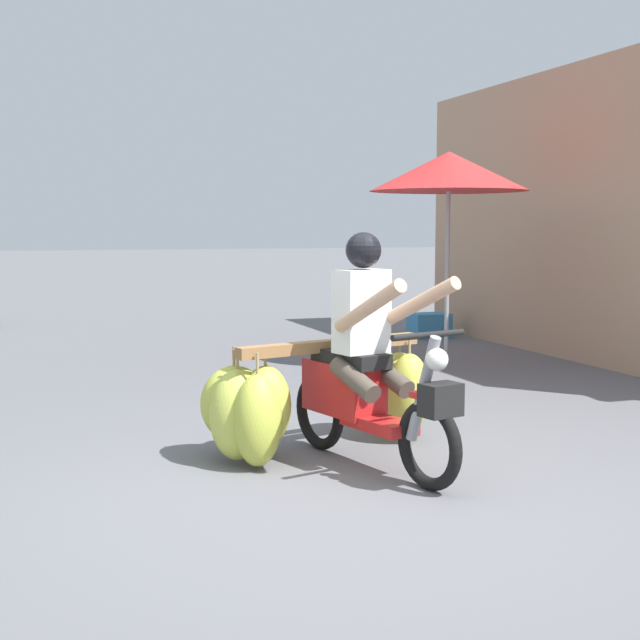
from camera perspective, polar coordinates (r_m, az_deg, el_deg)
ground_plane at (r=5.33m, az=1.80°, el=-11.51°), size 120.00×120.00×0.00m
motorbike_main_loaded at (r=6.11m, az=0.23°, el=-4.60°), size 1.82×1.94×1.58m
market_umbrella_near_shop at (r=10.26m, az=8.44°, el=9.59°), size 1.84×1.84×2.48m
produce_crate at (r=12.83m, az=7.18°, el=-0.36°), size 0.56×0.40×0.36m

